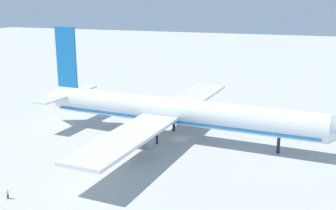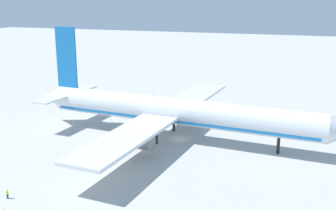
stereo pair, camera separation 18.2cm
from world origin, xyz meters
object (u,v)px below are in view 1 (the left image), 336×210
baggage_cart_0 (73,98)px  traffic_cone_1 (153,94)px  baggage_cart_1 (190,95)px  traffic_cone_2 (324,112)px  ground_worker_0 (8,194)px  airliner (173,111)px  traffic_cone_0 (324,119)px

baggage_cart_0 → traffic_cone_1: size_ratio=5.75×
traffic_cone_1 → baggage_cart_1: bearing=3.3°
traffic_cone_1 → traffic_cone_2: same height
baggage_cart_0 → baggage_cart_1: size_ratio=1.13×
baggage_cart_0 → ground_worker_0: size_ratio=1.92×
airliner → traffic_cone_0: bearing=38.9°
traffic_cone_0 → baggage_cart_0: bearing=-177.1°
airliner → ground_worker_0: 42.54m
airliner → baggage_cart_0: (-43.34, 24.15, -5.90)m
traffic_cone_2 → baggage_cart_0: bearing=-171.7°
baggage_cart_1 → traffic_cone_2: bearing=-8.9°
baggage_cart_1 → ground_worker_0: bearing=-95.7°
ground_worker_0 → traffic_cone_2: size_ratio=2.99×
baggage_cart_1 → airliner: bearing=-79.0°
airliner → baggage_cart_0: bearing=150.9°
baggage_cart_1 → traffic_cone_0: baggage_cart_1 is taller
airliner → traffic_cone_1: bearing=117.6°
baggage_cart_0 → ground_worker_0: bearing=-66.8°
airliner → traffic_cone_0: 45.25m
baggage_cart_1 → traffic_cone_2: 43.62m
ground_worker_0 → traffic_cone_1: size_ratio=2.99×
baggage_cart_1 → ground_worker_0: (-8.10, -81.12, 0.06)m
baggage_cart_0 → traffic_cone_2: 79.02m
baggage_cart_0 → baggage_cart_1: (35.09, 18.14, -0.06)m
traffic_cone_0 → traffic_cone_2: bearing=90.1°
traffic_cone_1 → traffic_cone_0: bearing=-13.3°
airliner → ground_worker_0: size_ratio=48.01×
traffic_cone_0 → traffic_cone_1: same height
traffic_cone_0 → airliner: bearing=-141.1°
ground_worker_0 → traffic_cone_1: 80.53m
airliner → traffic_cone_2: airliner is taller
airliner → traffic_cone_0: airliner is taller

